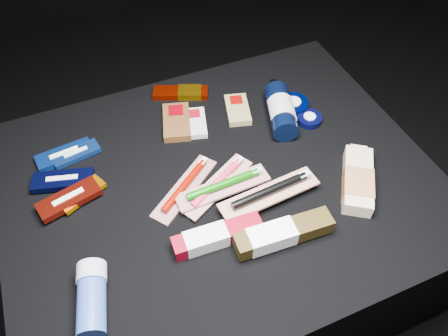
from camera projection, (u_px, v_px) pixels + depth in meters
name	position (u px, v px, depth m)	size (l,w,h in m)	color
ground	(221.00, 261.00, 1.32)	(3.00, 3.00, 0.00)	black
cloth_table	(220.00, 225.00, 1.16)	(0.98, 0.78, 0.40)	black
luna_bar_0	(65.00, 155.00, 1.05)	(0.14, 0.06, 0.02)	navy
luna_bar_1	(76.00, 154.00, 1.05)	(0.12, 0.06, 0.01)	navy
luna_bar_2	(63.00, 180.00, 0.99)	(0.14, 0.09, 0.02)	black
luna_bar_3	(82.00, 194.00, 0.96)	(0.11, 0.08, 0.01)	#D57D00
luna_bar_4	(69.00, 199.00, 0.95)	(0.14, 0.08, 0.02)	#6A1209
clif_bar_0	(177.00, 121.00, 1.12)	(0.10, 0.14, 0.02)	#553217
clif_bar_1	(195.00, 122.00, 1.12)	(0.08, 0.11, 0.02)	beige
clif_bar_2	(237.00, 108.00, 1.15)	(0.08, 0.12, 0.02)	olive
power_bar	(184.00, 93.00, 1.19)	(0.15, 0.10, 0.02)	#791102
lotion_bottle	(281.00, 111.00, 1.11)	(0.11, 0.21, 0.07)	black
cream_tin_upper	(293.00, 105.00, 1.15)	(0.08, 0.08, 0.03)	black
cream_tin_lower	(309.00, 119.00, 1.12)	(0.06, 0.06, 0.02)	black
bodywash_bottle	(358.00, 181.00, 0.98)	(0.15, 0.18, 0.04)	beige
deodorant_stick	(92.00, 297.00, 0.80)	(0.08, 0.14, 0.06)	#2D4499
toothbrush_pack_0	(185.00, 186.00, 0.98)	(0.19, 0.16, 0.02)	#A39B97
toothbrush_pack_1	(218.00, 184.00, 0.98)	(0.20, 0.14, 0.02)	beige
toothbrush_pack_2	(224.00, 186.00, 0.97)	(0.22, 0.06, 0.02)	beige
toothbrush_pack_3	(271.00, 192.00, 0.95)	(0.23, 0.07, 0.03)	beige
toothpaste_carton_red	(214.00, 237.00, 0.89)	(0.19, 0.05, 0.04)	maroon
toothpaste_carton_green	(279.00, 234.00, 0.88)	(0.21, 0.06, 0.04)	#33260C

